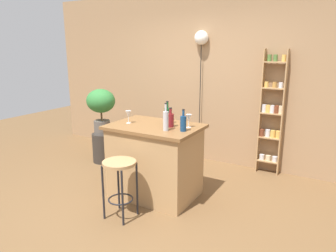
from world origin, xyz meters
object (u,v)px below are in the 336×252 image
Objects in this scene: bottle_spirits_clear at (167,115)px; wine_glass_left at (128,114)px; wine_glass_center at (189,118)px; pendant_globe_light at (201,39)px; potted_plant at (101,105)px; plant_stool at (103,148)px; bottle_wine_red at (183,123)px; spice_shelf at (272,114)px; bottle_soda_blue at (171,120)px; bottle_olive_oil at (166,120)px; bar_stool at (120,175)px.

bottle_spirits_clear is 1.80× the size of wine_glass_left.
pendant_globe_light is at bearing 108.95° from wine_glass_center.
wine_glass_center is at bearing -15.51° from potted_plant.
pendant_globe_light reaches higher than plant_stool.
plant_stool is at bearing 162.63° from bottle_spirits_clear.
bottle_spirits_clear is at bearing -83.00° from pendant_globe_light.
pendant_globe_light is at bearing 107.57° from bottle_wine_red.
spice_shelf is 1.73m from bottle_wine_red.
potted_plant is at bearing -146.16° from pendant_globe_light.
wine_glass_center is (0.21, 0.08, 0.03)m from bottle_soda_blue.
wine_glass_center is at bearing -116.24° from spice_shelf.
wine_glass_center is (-0.02, 0.18, 0.02)m from bottle_wine_red.
bottle_olive_oil reaches higher than plant_stool.
wine_glass_center is (0.78, 0.18, 0.00)m from wine_glass_left.
bar_stool is 2.78× the size of bottle_soda_blue.
bottle_soda_blue is 0.82× the size of bottle_spirits_clear.
potted_plant is (-2.55, -0.89, 0.05)m from spice_shelf.
bottle_spirits_clear is (-1.01, -1.37, 0.13)m from spice_shelf.
wine_glass_left is (-0.46, -0.21, 0.01)m from bottle_spirits_clear.
bar_stool is at bearing -118.00° from spice_shelf.
spice_shelf is 5.72× the size of bottle_olive_oil.
bottle_olive_oil reaches higher than bottle_soda_blue.
plant_stool is at bearing 160.13° from bottle_soda_blue.
plant_stool is 1.67× the size of bottle_spirits_clear.
bar_stool is at bearing -100.34° from bottle_spirits_clear.
bottle_wine_red is at bearing 50.58° from bar_stool.
spice_shelf is 1.74m from bottle_soda_blue.
potted_plant is 1.95m from pendant_globe_light.
plant_stool is 0.23× the size of pendant_globe_light.
potted_plant is at bearing 137.05° from bar_stool.
potted_plant reaches higher than wine_glass_center.
wine_glass_center is (1.85, -0.51, 0.09)m from potted_plant.
bottle_wine_red is at bearing 22.85° from bottle_olive_oil.
bottle_olive_oil is at bearing 59.82° from bar_stool.
wine_glass_left is (-0.31, 0.60, 0.55)m from bar_stool.
spice_shelf is 1.71m from bottle_spirits_clear.
bottle_wine_red is at bearing -24.39° from bottle_soda_blue.
plant_stool is 0.73m from potted_plant.
bottle_spirits_clear is (-0.11, 0.12, 0.02)m from bottle_soda_blue.
pendant_globe_light reaches higher than spice_shelf.
bar_stool is 0.87m from wine_glass_left.
bottle_wine_red is 0.89× the size of bottle_spirits_clear.
bottle_spirits_clear is 1.80× the size of wine_glass_center.
spice_shelf reaches higher than wine_glass_center.
bottle_wine_red is 0.80m from wine_glass_left.
spice_shelf is at bearing 47.15° from wine_glass_left.
potted_plant is at bearing 159.56° from bottle_wine_red.
pendant_globe_light is at bearing 33.84° from potted_plant.
bottle_spirits_clear is at bearing 79.66° from bar_stool.
pendant_globe_light is at bearing 100.77° from bottle_olive_oil.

